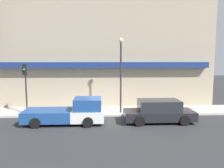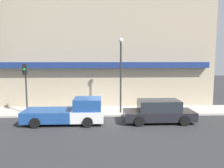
{
  "view_description": "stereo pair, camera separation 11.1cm",
  "coord_description": "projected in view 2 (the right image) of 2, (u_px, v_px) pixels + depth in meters",
  "views": [
    {
      "loc": [
        -0.26,
        -16.12,
        4.35
      ],
      "look_at": [
        0.59,
        1.23,
        2.35
      ],
      "focal_mm": 35.0,
      "sensor_mm": 36.0,
      "label": 1
    },
    {
      "loc": [
        -0.15,
        -16.13,
        4.35
      ],
      "look_at": [
        0.59,
        1.23,
        2.35
      ],
      "focal_mm": 35.0,
      "sensor_mm": 36.0,
      "label": 2
    }
  ],
  "objects": [
    {
      "name": "ground_plane",
      "position": [
        105.0,
        117.0,
        16.51
      ],
      "size": [
        80.0,
        80.0,
        0.0
      ],
      "primitive_type": "plane",
      "color": "#2D2D30"
    },
    {
      "name": "sidewalk",
      "position": [
        105.0,
        111.0,
        18.02
      ],
      "size": [
        36.0,
        3.06,
        0.15
      ],
      "color": "#B7B2A8",
      "rests_on": "ground"
    },
    {
      "name": "building",
      "position": [
        104.0,
        48.0,
        20.41
      ],
      "size": [
        19.8,
        3.8,
        11.3
      ],
      "color": "tan",
      "rests_on": "ground"
    },
    {
      "name": "parked_car",
      "position": [
        159.0,
        111.0,
        15.02
      ],
      "size": [
        4.79,
        2.06,
        1.55
      ],
      "rotation": [
        0.0,
        0.0,
        -0.03
      ],
      "color": "black",
      "rests_on": "ground"
    },
    {
      "name": "street_lamp",
      "position": [
        121.0,
        67.0,
        16.79
      ],
      "size": [
        0.36,
        0.36,
        5.79
      ],
      "color": "#2D2D2D",
      "rests_on": "sidewalk"
    },
    {
      "name": "fire_hydrant",
      "position": [
        80.0,
        108.0,
        17.17
      ],
      "size": [
        0.17,
        0.17,
        0.65
      ],
      "color": "#196633",
      "rests_on": "sidewalk"
    },
    {
      "name": "traffic_light",
      "position": [
        25.0,
        80.0,
        16.46
      ],
      "size": [
        0.28,
        0.42,
        3.82
      ],
      "color": "#2D2D2D",
      "rests_on": "sidewalk"
    },
    {
      "name": "pickup_truck",
      "position": [
        70.0,
        112.0,
        14.76
      ],
      "size": [
        5.34,
        2.22,
        1.72
      ],
      "rotation": [
        0.0,
        0.0,
        0.02
      ],
      "color": "white",
      "rests_on": "ground"
    }
  ]
}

